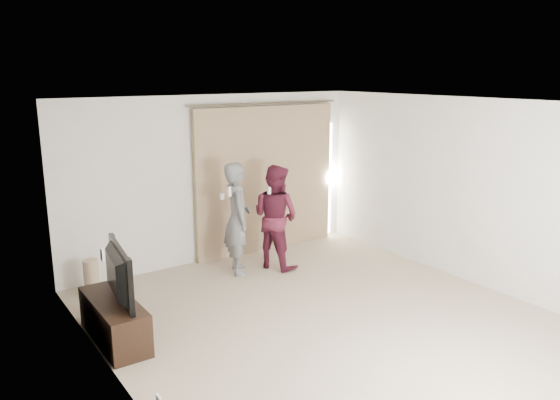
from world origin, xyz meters
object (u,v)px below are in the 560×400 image
(tv_console, at_px, (114,320))
(tv, at_px, (111,274))
(person_woman, at_px, (276,217))
(person_man, at_px, (237,218))

(tv_console, bearing_deg, tv, -90.00)
(tv, bearing_deg, tv_console, 7.95)
(person_woman, bearing_deg, tv, -161.16)
(tv, distance_m, person_woman, 2.97)
(person_woman, bearing_deg, tv_console, -161.16)
(tv_console, relative_size, person_man, 0.74)
(tv, height_order, person_man, person_man)
(tv, xyz_separation_m, person_man, (2.21, 1.07, 0.05))
(tv_console, height_order, person_woman, person_woman)
(person_man, bearing_deg, tv_console, -154.12)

